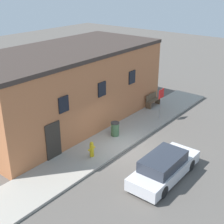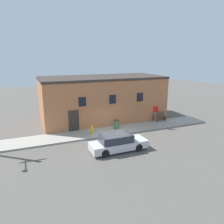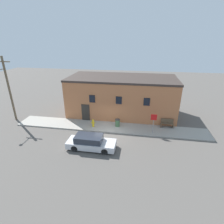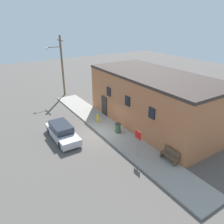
{
  "view_description": "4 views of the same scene",
  "coord_description": "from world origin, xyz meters",
  "px_view_note": "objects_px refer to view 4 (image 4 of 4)",
  "views": [
    {
      "loc": [
        -12.88,
        -9.18,
        9.24
      ],
      "look_at": [
        0.25,
        1.29,
        2.0
      ],
      "focal_mm": 50.0,
      "sensor_mm": 36.0,
      "label": 1
    },
    {
      "loc": [
        -7.59,
        -17.71,
        7.28
      ],
      "look_at": [
        0.25,
        1.29,
        2.0
      ],
      "focal_mm": 35.0,
      "sensor_mm": 36.0,
      "label": 2
    },
    {
      "loc": [
        3.21,
        -16.44,
        9.67
      ],
      "look_at": [
        0.25,
        1.29,
        2.0
      ],
      "focal_mm": 28.0,
      "sensor_mm": 36.0,
      "label": 3
    },
    {
      "loc": [
        15.43,
        -8.4,
        9.82
      ],
      "look_at": [
        0.25,
        1.29,
        2.0
      ],
      "focal_mm": 35.0,
      "sensor_mm": 36.0,
      "label": 4
    }
  ],
  "objects_px": {
    "stop_sign": "(138,139)",
    "trash_bin": "(118,128)",
    "bench": "(170,155)",
    "parked_car": "(62,132)",
    "fire_hydrant": "(98,118)",
    "utility_pole": "(61,64)"
  },
  "relations": [
    {
      "from": "stop_sign",
      "to": "trash_bin",
      "type": "distance_m",
      "value": 4.19
    },
    {
      "from": "stop_sign",
      "to": "trash_bin",
      "type": "height_order",
      "value": "stop_sign"
    },
    {
      "from": "bench",
      "to": "parked_car",
      "type": "bearing_deg",
      "value": -144.68
    },
    {
      "from": "fire_hydrant",
      "to": "parked_car",
      "type": "distance_m",
      "value": 4.14
    },
    {
      "from": "fire_hydrant",
      "to": "stop_sign",
      "type": "height_order",
      "value": "stop_sign"
    },
    {
      "from": "fire_hydrant",
      "to": "bench",
      "type": "distance_m",
      "value": 8.52
    },
    {
      "from": "trash_bin",
      "to": "utility_pole",
      "type": "height_order",
      "value": "utility_pole"
    },
    {
      "from": "trash_bin",
      "to": "utility_pole",
      "type": "distance_m",
      "value": 13.62
    },
    {
      "from": "stop_sign",
      "to": "fire_hydrant",
      "type": "bearing_deg",
      "value": 176.94
    },
    {
      "from": "stop_sign",
      "to": "utility_pole",
      "type": "bearing_deg",
      "value": 177.46
    },
    {
      "from": "fire_hydrant",
      "to": "parked_car",
      "type": "height_order",
      "value": "parked_car"
    },
    {
      "from": "bench",
      "to": "trash_bin",
      "type": "xyz_separation_m",
      "value": [
        -5.64,
        -0.76,
        -0.02
      ]
    },
    {
      "from": "utility_pole",
      "to": "stop_sign",
      "type": "bearing_deg",
      "value": -2.54
    },
    {
      "from": "fire_hydrant",
      "to": "utility_pole",
      "type": "distance_m",
      "value": 10.98
    },
    {
      "from": "trash_bin",
      "to": "utility_pole",
      "type": "relative_size",
      "value": 0.11
    },
    {
      "from": "fire_hydrant",
      "to": "trash_bin",
      "type": "xyz_separation_m",
      "value": [
        2.77,
        0.54,
        -0.0
      ]
    },
    {
      "from": "parked_car",
      "to": "bench",
      "type": "bearing_deg",
      "value": 35.32
    },
    {
      "from": "bench",
      "to": "trash_bin",
      "type": "bearing_deg",
      "value": -172.33
    },
    {
      "from": "fire_hydrant",
      "to": "parked_car",
      "type": "xyz_separation_m",
      "value": [
        0.87,
        -4.05,
        0.05
      ]
    },
    {
      "from": "bench",
      "to": "utility_pole",
      "type": "bearing_deg",
      "value": -177.25
    },
    {
      "from": "trash_bin",
      "to": "fire_hydrant",
      "type": "bearing_deg",
      "value": -168.93
    },
    {
      "from": "utility_pole",
      "to": "parked_car",
      "type": "bearing_deg",
      "value": -21.62
    }
  ]
}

